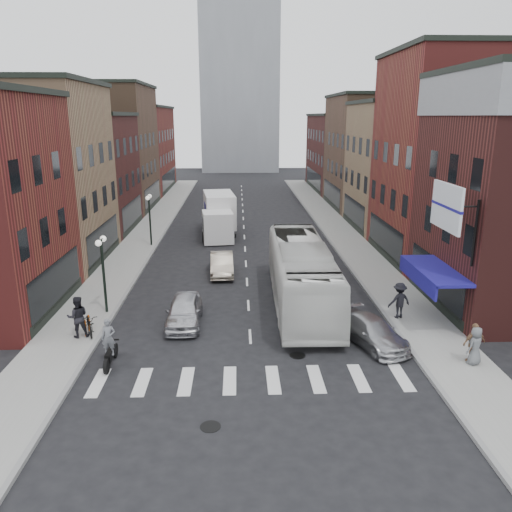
{
  "coord_description": "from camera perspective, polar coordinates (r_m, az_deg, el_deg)",
  "views": [
    {
      "loc": [
        -0.5,
        -20.48,
        9.97
      ],
      "look_at": [
        0.43,
        5.38,
        2.69
      ],
      "focal_mm": 35.0,
      "sensor_mm": 36.0,
      "label": 1
    }
  ],
  "objects": [
    {
      "name": "ground",
      "position": [
        22.79,
        -0.61,
        -10.25
      ],
      "size": [
        160.0,
        160.0,
        0.0
      ],
      "primitive_type": "plane",
      "color": "black",
      "rests_on": "ground"
    },
    {
      "name": "sidewalk_left",
      "position": [
        44.35,
        -12.42,
        2.44
      ],
      "size": [
        3.0,
        74.0,
        0.15
      ],
      "primitive_type": "cube",
      "color": "gray",
      "rests_on": "ground"
    },
    {
      "name": "sidewalk_right",
      "position": [
        44.54,
        9.65,
        2.64
      ],
      "size": [
        3.0,
        74.0,
        0.15
      ],
      "primitive_type": "cube",
      "color": "gray",
      "rests_on": "ground"
    },
    {
      "name": "curb_left",
      "position": [
        44.12,
        -10.49,
        2.37
      ],
      "size": [
        0.2,
        74.0,
        0.16
      ],
      "primitive_type": "cube",
      "color": "gray",
      "rests_on": "ground"
    },
    {
      "name": "curb_right",
      "position": [
        44.28,
        7.75,
        2.54
      ],
      "size": [
        0.2,
        74.0,
        0.16
      ],
      "primitive_type": "cube",
      "color": "gray",
      "rests_on": "ground"
    },
    {
      "name": "crosswalk_stripes",
      "position": [
        20.13,
        -0.38,
        -13.98
      ],
      "size": [
        12.0,
        2.2,
        0.01
      ],
      "primitive_type": "cube",
      "color": "silver",
      "rests_on": "ground"
    },
    {
      "name": "bldg_left_mid_a",
      "position": [
        37.6,
        -25.02,
        8.42
      ],
      "size": [
        10.3,
        10.2,
        12.3
      ],
      "color": "#9C7556",
      "rests_on": "ground"
    },
    {
      "name": "bldg_left_mid_b",
      "position": [
        47.03,
        -20.26,
        8.87
      ],
      "size": [
        10.3,
        10.2,
        10.3
      ],
      "color": "#431A18",
      "rests_on": "ground"
    },
    {
      "name": "bldg_left_far_a",
      "position": [
        57.44,
        -17.05,
        11.72
      ],
      "size": [
        10.3,
        12.2,
        13.3
      ],
      "color": "brown",
      "rests_on": "ground"
    },
    {
      "name": "bldg_left_far_b",
      "position": [
        71.11,
        -14.13,
        11.76
      ],
      "size": [
        10.3,
        16.2,
        11.3
      ],
      "color": "maroon",
      "rests_on": "ground"
    },
    {
      "name": "bldg_right_mid_a",
      "position": [
        37.91,
        22.44,
        10.28
      ],
      "size": [
        10.3,
        10.2,
        14.3
      ],
      "color": "maroon",
      "rests_on": "ground"
    },
    {
      "name": "bldg_right_mid_b",
      "position": [
        47.3,
        17.32,
        9.77
      ],
      "size": [
        10.3,
        10.2,
        11.3
      ],
      "color": "#9C7556",
      "rests_on": "ground"
    },
    {
      "name": "bldg_right_far_a",
      "position": [
        57.73,
        13.79,
        11.47
      ],
      "size": [
        10.3,
        12.2,
        12.3
      ],
      "color": "brown",
      "rests_on": "ground"
    },
    {
      "name": "bldg_right_far_b",
      "position": [
        71.35,
        10.7,
        11.57
      ],
      "size": [
        10.3,
        16.2,
        10.3
      ],
      "color": "#431A18",
      "rests_on": "ground"
    },
    {
      "name": "awning_blue",
      "position": [
        25.91,
        19.38,
        -1.68
      ],
      "size": [
        1.8,
        5.0,
        0.78
      ],
      "color": "navy",
      "rests_on": "ground"
    },
    {
      "name": "billboard_sign",
      "position": [
        23.19,
        21.13,
        5.12
      ],
      "size": [
        1.52,
        3.0,
        3.7
      ],
      "color": "black",
      "rests_on": "ground"
    },
    {
      "name": "distant_tower",
      "position": [
        99.63,
        -1.93,
        24.37
      ],
      "size": [
        14.0,
        14.0,
        50.0
      ],
      "primitive_type": "cube",
      "color": "#9399A0",
      "rests_on": "ground"
    },
    {
      "name": "streetlamp_near",
      "position": [
        26.4,
        -17.13,
        -0.52
      ],
      "size": [
        0.32,
        1.22,
        4.11
      ],
      "color": "black",
      "rests_on": "ground"
    },
    {
      "name": "streetlamp_far",
      "position": [
        39.73,
        -12.08,
        5.12
      ],
      "size": [
        0.32,
        1.22,
        4.11
      ],
      "color": "black",
      "rests_on": "ground"
    },
    {
      "name": "bike_rack",
      "position": [
        24.77,
        -18.71,
        -7.53
      ],
      "size": [
        0.08,
        0.68,
        0.8
      ],
      "color": "#D8590C",
      "rests_on": "sidewalk_left"
    },
    {
      "name": "box_truck",
      "position": [
        43.07,
        -4.26,
        4.63
      ],
      "size": [
        3.07,
        8.27,
        3.5
      ],
      "rotation": [
        0.0,
        0.0,
        0.12
      ],
      "color": "white",
      "rests_on": "ground"
    },
    {
      "name": "motorcycle_rider",
      "position": [
        21.58,
        -16.43,
        -9.64
      ],
      "size": [
        0.58,
        2.04,
        2.08
      ],
      "rotation": [
        0.0,
        0.0,
        0.02
      ],
      "color": "black",
      "rests_on": "ground"
    },
    {
      "name": "transit_bus",
      "position": [
        27.18,
        5.19,
        -2.02
      ],
      "size": [
        3.1,
        12.45,
        3.46
      ],
      "primitive_type": "imported",
      "rotation": [
        0.0,
        0.0,
        -0.02
      ],
      "color": "silver",
      "rests_on": "ground"
    },
    {
      "name": "sedan_left_near",
      "position": [
        24.99,
        -8.22,
        -6.23
      ],
      "size": [
        1.72,
        4.18,
        1.42
      ],
      "primitive_type": "imported",
      "rotation": [
        0.0,
        0.0,
        0.01
      ],
      "color": "silver",
      "rests_on": "ground"
    },
    {
      "name": "sedan_left_far",
      "position": [
        32.53,
        -3.93,
        -0.93
      ],
      "size": [
        1.63,
        4.21,
        1.37
      ],
      "primitive_type": "imported",
      "rotation": [
        0.0,
        0.0,
        0.04
      ],
      "color": "#BFB29B",
      "rests_on": "ground"
    },
    {
      "name": "curb_car",
      "position": [
        23.31,
        13.15,
        -8.42
      ],
      "size": [
        3.05,
        4.53,
        1.22
      ],
      "primitive_type": "imported",
      "rotation": [
        0.0,
        0.0,
        0.35
      ],
      "color": "#ADADB1",
      "rests_on": "ground"
    },
    {
      "name": "parked_bicycle",
      "position": [
        24.72,
        -18.5,
        -7.31
      ],
      "size": [
        1.31,
        2.01,
        1.0
      ],
      "primitive_type": "imported",
      "rotation": [
        0.0,
        0.0,
        0.38
      ],
      "color": "black",
      "rests_on": "sidewalk_left"
    },
    {
      "name": "ped_left_solo",
      "position": [
        24.35,
        -19.7,
        -6.56
      ],
      "size": [
        1.06,
        0.79,
        1.96
      ],
      "primitive_type": "imported",
      "rotation": [
        0.0,
        0.0,
        3.42
      ],
      "color": "black",
      "rests_on": "sidewalk_left"
    },
    {
      "name": "ped_right_a",
      "position": [
        26.09,
        16.06,
        -4.89
      ],
      "size": [
        1.3,
        0.87,
        1.84
      ],
      "primitive_type": "imported",
      "rotation": [
        0.0,
        0.0,
        3.4
      ],
      "color": "black",
      "rests_on": "sidewalk_right"
    },
    {
      "name": "ped_right_b",
      "position": [
        22.57,
        23.66,
        -9.1
      ],
      "size": [
        1.1,
        0.71,
        1.72
      ],
      "primitive_type": "imported",
      "rotation": [
        0.0,
        0.0,
        3.36
      ],
      "color": "#8C6547",
      "rests_on": "sidewalk_right"
    },
    {
      "name": "ped_right_c",
      "position": [
        22.48,
        23.78,
        -9.35
      ],
      "size": [
        0.94,
        0.85,
        1.62
      ],
      "primitive_type": "imported",
      "rotation": [
        0.0,
        0.0,
        3.69
      ],
      "color": "slate",
      "rests_on": "sidewalk_right"
    }
  ]
}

